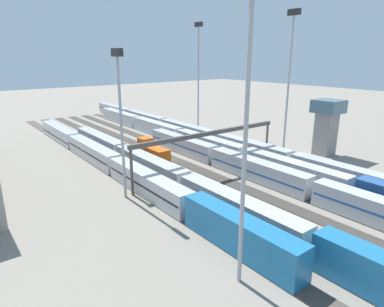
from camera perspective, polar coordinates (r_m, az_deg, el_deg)
The scene contains 20 objects.
ground_plane at distance 76.77m, azimuth -3.20°, elevation -0.98°, with size 400.00×400.00×0.00m, color gray.
track_bed_0 at distance 85.75m, azimuth 5.09°, elevation 0.87°, with size 140.00×2.80×0.12m, color #4C443D.
track_bed_1 at distance 82.56m, azimuth 2.53°, elevation 0.31°, with size 140.00×2.80×0.12m, color #4C443D.
track_bed_2 at distance 79.55m, azimuth -0.23°, elevation -0.29°, with size 140.00×2.80×0.12m, color #3D3833.
track_bed_3 at distance 76.75m, azimuth -3.20°, elevation -0.94°, with size 140.00×2.80×0.12m, color #3D3833.
track_bed_4 at distance 74.19m, azimuth -6.38°, elevation -1.63°, with size 140.00×2.80×0.12m, color #3D3833.
track_bed_5 at distance 71.88m, azimuth -9.79°, elevation -2.37°, with size 140.00×2.80×0.12m, color #4C443D.
track_bed_6 at distance 69.85m, azimuth -13.41°, elevation -3.14°, with size 140.00×2.80×0.12m, color #4C443D.
train_on_track_5 at distance 58.10m, azimuth -2.30°, elevation -4.58°, with size 90.60×3.06×4.40m.
train_on_track_6 at distance 69.34m, azimuth -13.56°, elevation -1.54°, with size 90.60×3.06×4.40m.
train_on_track_1 at distance 82.54m, azimuth 2.24°, elevation 1.76°, with size 114.80×3.00×4.40m.
train_on_track_0 at distance 88.82m, azimuth 2.97°, elevation 2.79°, with size 139.00×3.06×4.40m.
train_on_track_2 at distance 64.47m, azimuth 11.05°, elevation -2.79°, with size 71.40×3.06×3.80m.
train_on_track_4 at distance 74.39m, azimuth -6.83°, elevation 0.09°, with size 10.00×3.00×5.00m.
light_mast_0 at distance 94.38m, azimuth 1.10°, elevation 14.38°, with size 2.80×0.70×31.42m.
light_mast_1 at distance 53.58m, azimuth -12.17°, elevation 8.15°, with size 2.80×0.70×23.90m.
light_mast_2 at distance 73.47m, azimuth 16.30°, elevation 13.31°, with size 2.80×0.70×31.68m.
light_mast_3 at distance 30.77m, azimuth 9.37°, elevation 8.35°, with size 2.80×0.70×29.60m.
signal_gantry at distance 65.02m, azimuth 3.05°, elevation 2.83°, with size 0.70×35.00×8.80m.
control_tower at distance 84.92m, azimuth 22.00°, elevation 4.86°, with size 6.00×6.00×13.08m.
Camera 1 is at (-60.62, 41.24, 22.77)m, focal length 31.25 mm.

